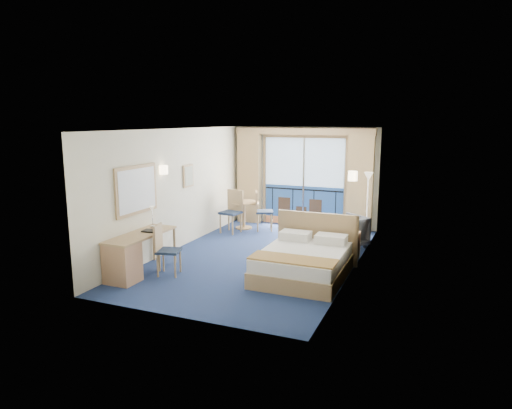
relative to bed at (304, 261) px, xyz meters
name	(u,v)px	position (x,y,z in m)	size (l,w,h in m)	color
floor	(260,257)	(-1.22, 0.82, -0.29)	(6.50, 6.50, 0.00)	navy
room_walls	(260,174)	(-1.22, 0.82, 1.48)	(4.04, 6.54, 2.72)	beige
balcony_door	(303,184)	(-1.23, 4.04, 0.85)	(2.36, 0.03, 2.52)	navy
curtain_left	(249,178)	(-2.77, 3.89, 0.98)	(0.65, 0.22, 2.55)	tan
curtain_right	(360,183)	(0.33, 3.89, 0.98)	(0.65, 0.22, 2.55)	tan
pelmet	(303,131)	(-1.22, 3.92, 2.29)	(3.80, 0.25, 0.18)	tan
mirror	(137,190)	(-3.19, -0.68, 1.26)	(0.05, 1.25, 0.95)	tan
wall_print	(188,176)	(-3.19, 1.27, 1.31)	(0.04, 0.42, 0.52)	tan
sconce_left	(164,170)	(-3.16, 0.22, 1.56)	(0.18, 0.18, 0.18)	beige
sconce_right	(353,176)	(0.72, 0.67, 1.56)	(0.18, 0.18, 0.18)	beige
bed	(304,261)	(0.00, 0.00, 0.00)	(1.66, 1.98, 1.04)	tan
nightstand	(348,245)	(0.54, 1.44, -0.01)	(0.44, 0.41, 0.57)	tan
phone	(348,230)	(0.52, 1.45, 0.32)	(0.19, 0.15, 0.08)	white
armchair	(346,231)	(0.31, 2.31, 0.07)	(0.78, 0.81, 0.73)	#444A53
floor_lamp	(368,189)	(0.66, 3.05, 0.97)	(0.23, 0.23, 1.67)	silver
desk	(127,258)	(-2.93, -1.41, 0.13)	(0.56, 1.64, 0.77)	tan
desk_chair	(164,247)	(-2.47, -0.88, 0.25)	(0.52, 0.51, 0.96)	#1C2941
folder	(150,231)	(-2.86, -0.76, 0.49)	(0.29, 0.22, 0.03)	black
desk_lamp	(152,212)	(-3.01, -0.46, 0.79)	(0.11, 0.11, 0.42)	silver
round_table	(244,208)	(-2.59, 3.09, 0.26)	(0.81, 0.81, 0.73)	tan
table_chair_a	(261,208)	(-2.08, 3.07, 0.29)	(0.59, 0.59, 1.04)	#1C2941
table_chair_b	(233,209)	(-2.70, 2.61, 0.33)	(0.54, 0.55, 1.10)	#1C2941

